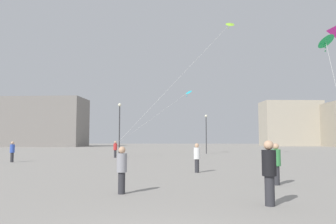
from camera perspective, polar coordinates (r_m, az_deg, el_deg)
name	(u,v)px	position (r m, az deg, el deg)	size (l,w,h in m)	color
person_in_grey	(122,168)	(11.70, -8.06, -9.61)	(0.36, 0.36, 1.65)	#2D2D33
person_in_black	(269,170)	(9.96, 17.23, -9.59)	(0.41, 0.41, 1.87)	#2D2D33
person_in_green	(276,162)	(14.53, 18.33, -8.29)	(0.38, 0.38, 1.73)	#2D2D33
person_in_blue	(12,151)	(30.59, -25.52, -6.12)	(0.38, 0.38, 1.74)	#2D2D33
person_in_red	(115,148)	(34.89, -9.18, -6.30)	(0.38, 0.38, 1.74)	#2D2D33
person_in_white	(197,156)	(19.04, 5.06, -7.73)	(0.37, 0.37, 1.68)	#2D2D33
kite_lime_diamond	(228,26)	(39.52, 10.45, 14.55)	(13.18, 2.99, 14.28)	#8CD12D
kite_cyan_diamond	(188,93)	(42.86, 3.43, 3.37)	(8.67, 8.85, 7.15)	#1EB2C6
kite_emerald_diamond	(325,41)	(25.70, 25.77, 11.07)	(1.71, 5.13, 7.89)	green
building_left_hall	(39,122)	(96.79, -21.52, -1.69)	(25.11, 12.22, 13.26)	gray
building_centre_hall	(291,124)	(104.32, 20.61, -1.92)	(17.21, 9.00, 13.27)	#B2A893
lamppost_east	(119,122)	(35.01, -8.46, -1.67)	(0.36, 0.36, 5.76)	#2D2D30
lamppost_west	(206,128)	(44.03, 6.67, -2.72)	(0.36, 0.36, 5.23)	#2D2D30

